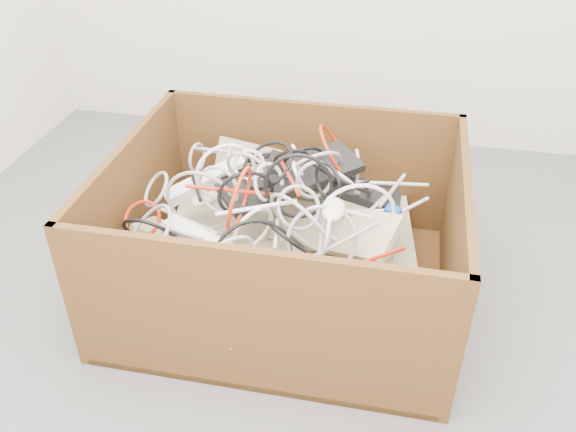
% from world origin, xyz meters
% --- Properties ---
extents(ground, '(3.00, 3.00, 0.00)m').
position_xyz_m(ground, '(0.00, 0.00, 0.00)').
color(ground, '#5A5A5C').
rests_on(ground, ground).
extents(cardboard_box, '(1.09, 0.91, 0.51)m').
position_xyz_m(cardboard_box, '(-0.07, 0.27, 0.14)').
color(cardboard_box, '#442B11').
rests_on(cardboard_box, ground).
extents(keyboard_pile, '(0.98, 0.76, 0.34)m').
position_xyz_m(keyboard_pile, '(-0.05, 0.27, 0.28)').
color(keyboard_pile, tan).
rests_on(keyboard_pile, cardboard_box).
extents(mice_scatter, '(0.62, 0.54, 0.21)m').
position_xyz_m(mice_scatter, '(-0.04, 0.23, 0.35)').
color(mice_scatter, beige).
rests_on(mice_scatter, keyboard_pile).
extents(power_strip_left, '(0.26, 0.22, 0.12)m').
position_xyz_m(power_strip_left, '(-0.34, 0.33, 0.37)').
color(power_strip_left, silver).
rests_on(power_strip_left, keyboard_pile).
extents(power_strip_right, '(0.30, 0.14, 0.10)m').
position_xyz_m(power_strip_right, '(-0.24, 0.05, 0.34)').
color(power_strip_right, silver).
rests_on(power_strip_right, keyboard_pile).
extents(vga_plug, '(0.06, 0.05, 0.03)m').
position_xyz_m(vga_plug, '(0.28, 0.29, 0.36)').
color(vga_plug, '#0C31BC').
rests_on(vga_plug, keyboard_pile).
extents(cable_tangle, '(0.94, 0.81, 0.42)m').
position_xyz_m(cable_tangle, '(-0.10, 0.22, 0.41)').
color(cable_tangle, silver).
rests_on(cable_tangle, keyboard_pile).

